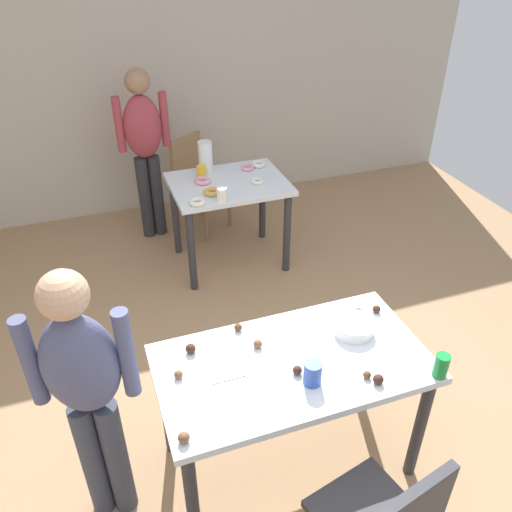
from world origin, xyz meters
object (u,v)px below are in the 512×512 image
object	(u,v)px
soda_can	(441,366)
pitcher_far	(205,157)
dining_table_far	(229,196)
mixing_bowl	(353,327)
person_girl_near	(86,387)
person_adult_far	(144,142)
chair_far_table	(196,178)
dining_table_near	(292,376)

from	to	relation	value
soda_can	pitcher_far	world-z (taller)	pitcher_far
dining_table_far	mixing_bowl	distance (m)	1.92
person_girl_near	mixing_bowl	bearing A→B (deg)	1.75
person_girl_near	pitcher_far	size ratio (longest dim) A/B	5.64
person_adult_far	pitcher_far	distance (m)	0.60
chair_far_table	person_adult_far	xyz separation A→B (m)	(-0.43, -0.02, 0.41)
chair_far_table	mixing_bowl	xyz separation A→B (m)	(0.18, -2.60, 0.28)
chair_far_table	soda_can	xyz separation A→B (m)	(0.41, -3.00, 0.31)
soda_can	pitcher_far	xyz separation A→B (m)	(-0.42, 2.56, 0.07)
dining_table_near	person_adult_far	size ratio (longest dim) A/B	0.86
person_adult_far	soda_can	xyz separation A→B (m)	(0.84, -2.99, -0.10)
person_girl_near	pitcher_far	xyz separation A→B (m)	(1.11, 2.20, 0.02)
dining_table_near	mixing_bowl	distance (m)	0.40
mixing_bowl	pitcher_far	xyz separation A→B (m)	(-0.19, 2.16, 0.10)
person_girl_near	soda_can	world-z (taller)	person_girl_near
chair_far_table	soda_can	distance (m)	3.05
person_girl_near	person_adult_far	size ratio (longest dim) A/B	0.96
pitcher_far	dining_table_far	bearing A→B (deg)	-65.19
person_adult_far	dining_table_near	bearing A→B (deg)	-84.87
chair_far_table	pitcher_far	distance (m)	0.59
chair_far_table	person_girl_near	world-z (taller)	person_girl_near
dining_table_far	chair_far_table	size ratio (longest dim) A/B	1.05
person_girl_near	dining_table_near	bearing A→B (deg)	-3.17
mixing_bowl	soda_can	world-z (taller)	soda_can
mixing_bowl	chair_far_table	bearing A→B (deg)	94.01
mixing_bowl	person_adult_far	bearing A→B (deg)	103.26
person_girl_near	soda_can	size ratio (longest dim) A/B	11.87
person_adult_far	mixing_bowl	size ratio (longest dim) A/B	7.38
dining_table_near	person_girl_near	bearing A→B (deg)	176.83
mixing_bowl	person_girl_near	bearing A→B (deg)	-178.25
dining_table_far	mixing_bowl	world-z (taller)	mixing_bowl
chair_far_table	person_adult_far	size ratio (longest dim) A/B	0.57
person_adult_far	mixing_bowl	bearing A→B (deg)	-76.74
dining_table_near	person_adult_far	world-z (taller)	person_adult_far
pitcher_far	mixing_bowl	bearing A→B (deg)	-84.97
pitcher_far	chair_far_table	bearing A→B (deg)	89.04
chair_far_table	person_adult_far	world-z (taller)	person_adult_far
dining_table_far	dining_table_near	bearing A→B (deg)	-98.35
pitcher_far	soda_can	bearing A→B (deg)	-80.73
chair_far_table	pitcher_far	world-z (taller)	pitcher_far
chair_far_table	person_girl_near	size ratio (longest dim) A/B	0.60
dining_table_far	soda_can	xyz separation A→B (m)	(0.30, -2.31, 0.19)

